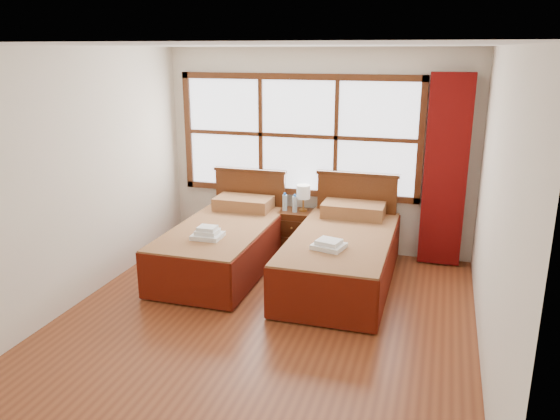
% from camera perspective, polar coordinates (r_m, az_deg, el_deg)
% --- Properties ---
extents(floor, '(4.50, 4.50, 0.00)m').
position_cam_1_polar(floor, '(5.44, -1.82, -11.69)').
color(floor, brown).
rests_on(floor, ground).
extents(ceiling, '(4.50, 4.50, 0.00)m').
position_cam_1_polar(ceiling, '(4.80, -2.11, 16.84)').
color(ceiling, white).
rests_on(ceiling, wall_back).
extents(wall_back, '(4.00, 0.00, 4.00)m').
position_cam_1_polar(wall_back, '(7.08, 3.92, 6.11)').
color(wall_back, silver).
rests_on(wall_back, floor).
extents(wall_left, '(0.00, 4.50, 4.50)m').
position_cam_1_polar(wall_left, '(5.90, -20.71, 2.99)').
color(wall_left, silver).
rests_on(wall_left, floor).
extents(wall_right, '(0.00, 4.50, 4.50)m').
position_cam_1_polar(wall_right, '(4.74, 21.62, -0.24)').
color(wall_right, silver).
rests_on(wall_right, floor).
extents(window, '(3.16, 0.06, 1.56)m').
position_cam_1_polar(window, '(7.07, 1.89, 7.76)').
color(window, white).
rests_on(window, wall_back).
extents(curtain, '(0.50, 0.16, 2.30)m').
position_cam_1_polar(curtain, '(6.80, 16.90, 3.88)').
color(curtain, maroon).
rests_on(curtain, wall_back).
extents(bed_left, '(1.07, 2.09, 1.04)m').
position_cam_1_polar(bed_left, '(6.63, -5.84, -3.48)').
color(bed_left, '#421F0D').
rests_on(bed_left, floor).
extents(bed_right, '(1.11, 2.15, 1.08)m').
position_cam_1_polar(bed_right, '(6.24, 6.49, -4.67)').
color(bed_right, '#421F0D').
rests_on(bed_right, floor).
extents(nightstand, '(0.42, 0.41, 0.56)m').
position_cam_1_polar(nightstand, '(7.15, 1.65, -2.24)').
color(nightstand, '#4F2611').
rests_on(nightstand, floor).
extents(towels_left, '(0.32, 0.29, 0.13)m').
position_cam_1_polar(towels_left, '(6.09, -7.58, -2.44)').
color(towels_left, white).
rests_on(towels_left, bed_left).
extents(towels_right, '(0.37, 0.34, 0.09)m').
position_cam_1_polar(towels_right, '(5.69, 5.12, -3.63)').
color(towels_right, white).
rests_on(towels_right, bed_right).
extents(lamp, '(0.17, 0.17, 0.34)m').
position_cam_1_polar(lamp, '(7.02, 2.46, 1.82)').
color(lamp, gold).
rests_on(lamp, nightstand).
extents(bottle_near, '(0.06, 0.06, 0.24)m').
position_cam_1_polar(bottle_near, '(7.06, 0.50, 0.80)').
color(bottle_near, silver).
rests_on(bottle_near, nightstand).
extents(bottle_far, '(0.06, 0.06, 0.24)m').
position_cam_1_polar(bottle_far, '(6.99, 1.55, 0.64)').
color(bottle_far, silver).
rests_on(bottle_far, nightstand).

